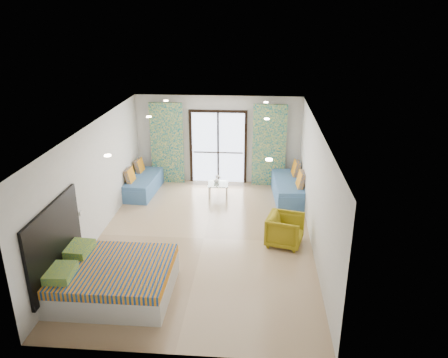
# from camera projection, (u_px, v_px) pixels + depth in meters

# --- Properties ---
(floor) EXTENTS (5.00, 7.50, 0.01)m
(floor) POSITION_uv_depth(u_px,v_px,m) (204.00, 238.00, 10.31)
(floor) COLOR #987B5B
(floor) RESTS_ON ground
(ceiling) EXTENTS (5.00, 7.50, 0.01)m
(ceiling) POSITION_uv_depth(u_px,v_px,m) (202.00, 127.00, 9.34)
(ceiling) COLOR silver
(ceiling) RESTS_ON ground
(wall_back) EXTENTS (5.00, 0.01, 2.70)m
(wall_back) POSITION_uv_depth(u_px,v_px,m) (218.00, 140.00, 13.31)
(wall_back) COLOR silver
(wall_back) RESTS_ON ground
(wall_front) EXTENTS (5.00, 0.01, 2.70)m
(wall_front) POSITION_uv_depth(u_px,v_px,m) (171.00, 281.00, 6.34)
(wall_front) COLOR silver
(wall_front) RESTS_ON ground
(wall_left) EXTENTS (0.01, 7.50, 2.70)m
(wall_left) POSITION_uv_depth(u_px,v_px,m) (95.00, 182.00, 10.01)
(wall_left) COLOR silver
(wall_left) RESTS_ON ground
(wall_right) EXTENTS (0.01, 7.50, 2.70)m
(wall_right) POSITION_uv_depth(u_px,v_px,m) (315.00, 189.00, 9.64)
(wall_right) COLOR silver
(wall_right) RESTS_ON ground
(balcony_door) EXTENTS (1.76, 0.08, 2.28)m
(balcony_door) POSITION_uv_depth(u_px,v_px,m) (218.00, 143.00, 13.32)
(balcony_door) COLOR black
(balcony_door) RESTS_ON floor
(balcony_rail) EXTENTS (1.52, 0.03, 0.04)m
(balcony_rail) POSITION_uv_depth(u_px,v_px,m) (218.00, 152.00, 13.44)
(balcony_rail) COLOR #595451
(balcony_rail) RESTS_ON balcony_door
(curtain_left) EXTENTS (1.00, 0.10, 2.50)m
(curtain_left) POSITION_uv_depth(u_px,v_px,m) (167.00, 143.00, 13.29)
(curtain_left) COLOR beige
(curtain_left) RESTS_ON floor
(curtain_right) EXTENTS (1.00, 0.10, 2.50)m
(curtain_right) POSITION_uv_depth(u_px,v_px,m) (269.00, 146.00, 13.07)
(curtain_right) COLOR beige
(curtain_right) RESTS_ON floor
(downlight_a) EXTENTS (0.12, 0.12, 0.02)m
(downlight_a) POSITION_uv_depth(u_px,v_px,m) (108.00, 155.00, 7.59)
(downlight_a) COLOR #FFE0B2
(downlight_a) RESTS_ON ceiling
(downlight_b) EXTENTS (0.12, 0.12, 0.02)m
(downlight_b) POSITION_uv_depth(u_px,v_px,m) (269.00, 160.00, 7.39)
(downlight_b) COLOR #FFE0B2
(downlight_b) RESTS_ON ceiling
(downlight_c) EXTENTS (0.12, 0.12, 0.02)m
(downlight_c) POSITION_uv_depth(u_px,v_px,m) (149.00, 117.00, 10.38)
(downlight_c) COLOR #FFE0B2
(downlight_c) RESTS_ON ceiling
(downlight_d) EXTENTS (0.12, 0.12, 0.02)m
(downlight_d) POSITION_uv_depth(u_px,v_px,m) (267.00, 119.00, 10.18)
(downlight_d) COLOR #FFE0B2
(downlight_d) RESTS_ON ceiling
(downlight_e) EXTENTS (0.12, 0.12, 0.02)m
(downlight_e) POSITION_uv_depth(u_px,v_px,m) (166.00, 101.00, 12.24)
(downlight_e) COLOR #FFE0B2
(downlight_e) RESTS_ON ceiling
(downlight_f) EXTENTS (0.12, 0.12, 0.02)m
(downlight_f) POSITION_uv_depth(u_px,v_px,m) (266.00, 102.00, 12.04)
(downlight_f) COLOR #FFE0B2
(downlight_f) RESTS_ON ceiling
(headboard) EXTENTS (0.06, 2.10, 1.50)m
(headboard) POSITION_uv_depth(u_px,v_px,m) (55.00, 242.00, 8.01)
(headboard) COLOR black
(headboard) RESTS_ON floor
(switch_plate) EXTENTS (0.02, 0.10, 0.10)m
(switch_plate) POSITION_uv_depth(u_px,v_px,m) (81.00, 213.00, 9.17)
(switch_plate) COLOR silver
(switch_plate) RESTS_ON wall_left
(bed) EXTENTS (2.21, 1.80, 0.76)m
(bed) POSITION_uv_depth(u_px,v_px,m) (111.00, 279.00, 8.20)
(bed) COLOR silver
(bed) RESTS_ON floor
(daybed_left) EXTENTS (0.81, 1.85, 0.89)m
(daybed_left) POSITION_uv_depth(u_px,v_px,m) (143.00, 184.00, 12.83)
(daybed_left) COLOR #426B9D
(daybed_left) RESTS_ON floor
(daybed_right) EXTENTS (0.91, 2.02, 0.97)m
(daybed_right) POSITION_uv_depth(u_px,v_px,m) (288.00, 188.00, 12.43)
(daybed_right) COLOR #426B9D
(daybed_right) RESTS_ON floor
(coffee_table) EXTENTS (0.61, 0.61, 0.66)m
(coffee_table) POSITION_uv_depth(u_px,v_px,m) (218.00, 185.00, 12.57)
(coffee_table) COLOR silver
(coffee_table) RESTS_ON floor
(vase) EXTENTS (0.18, 0.18, 0.16)m
(vase) POSITION_uv_depth(u_px,v_px,m) (216.00, 180.00, 12.59)
(vase) COLOR white
(vase) RESTS_ON coffee_table
(armchair) EXTENTS (0.89, 0.92, 0.79)m
(armchair) POSITION_uv_depth(u_px,v_px,m) (285.00, 229.00, 9.92)
(armchair) COLOR olive
(armchair) RESTS_ON floor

